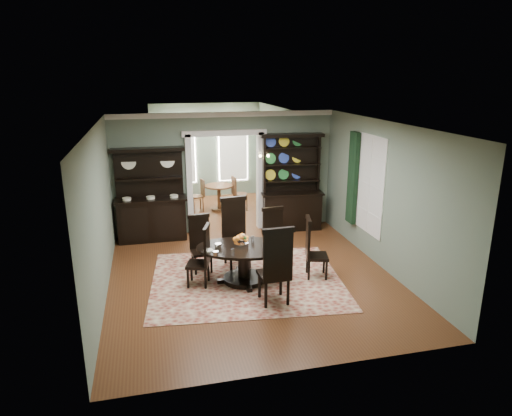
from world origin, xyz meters
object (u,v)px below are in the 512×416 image
Objects in this scene: welsh_dresser at (291,195)px; parlor_table at (219,194)px; dining_table at (244,257)px; sideboard at (151,208)px.

welsh_dresser reaches higher than parlor_table.
parlor_table is (0.29, 4.85, -0.00)m from dining_table.
dining_table is 4.86m from parlor_table.
welsh_dresser is 2.99× the size of parlor_table.
sideboard is 2.71× the size of parlor_table.
dining_table is 3.31m from sideboard.
sideboard reaches higher than parlor_table.
sideboard is at bearing -174.40° from welsh_dresser.
parlor_table is at bearing 100.50° from dining_table.
welsh_dresser is at bearing -52.22° from parlor_table.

